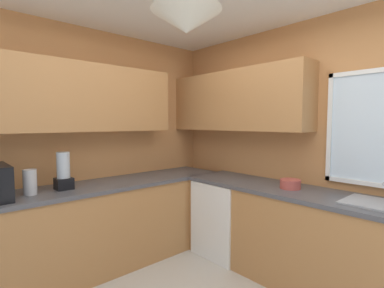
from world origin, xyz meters
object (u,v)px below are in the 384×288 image
object	(u,v)px
bowl	(290,184)
blender_appliance	(64,173)
dishwasher	(227,217)
kettle	(30,182)
sink_assembly	(384,204)

from	to	relation	value
bowl	blender_appliance	bearing A→B (deg)	-131.22
dishwasher	bowl	xyz separation A→B (m)	(0.78, 0.03, 0.52)
dishwasher	bowl	world-z (taller)	bowl
kettle	sink_assembly	bearing A→B (deg)	41.44
dishwasher	sink_assembly	xyz separation A→B (m)	(1.57, 0.04, 0.49)
blender_appliance	dishwasher	bearing A→B (deg)	67.81
dishwasher	sink_assembly	size ratio (longest dim) A/B	1.54
dishwasher	sink_assembly	distance (m)	1.64
dishwasher	sink_assembly	bearing A→B (deg)	1.35
dishwasher	kettle	size ratio (longest dim) A/B	3.78
sink_assembly	bowl	xyz separation A→B (m)	(-0.78, -0.01, 0.03)
kettle	blender_appliance	xyz separation A→B (m)	(-0.02, 0.29, 0.05)
kettle	sink_assembly	size ratio (longest dim) A/B	0.41
sink_assembly	bowl	bearing A→B (deg)	-179.49
kettle	bowl	distance (m)	2.41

